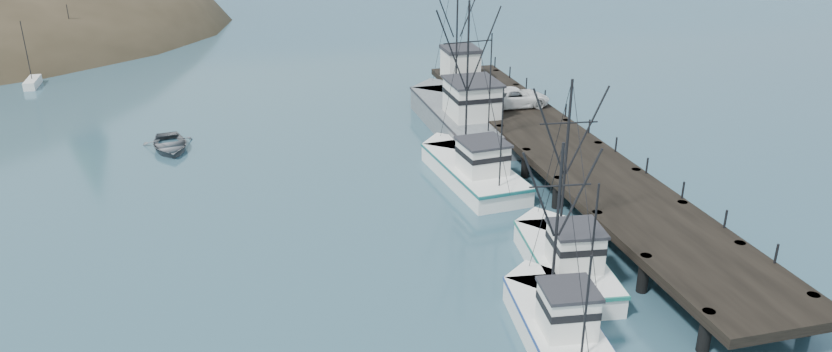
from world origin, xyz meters
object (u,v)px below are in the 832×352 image
Objects in this scene: trawler_near at (564,259)px; trawler_far at (472,168)px; pier at (562,150)px; trawler_mid at (555,322)px; work_vessel at (462,114)px; pickup_truck at (515,97)px; motorboat at (170,149)px; pier_shed at (460,63)px.

trawler_far reaches higher than trawler_near.
trawler_far is at bearing 92.92° from trawler_near.
pier is 19.44m from trawler_mid.
work_vessel reaches higher than trawler_near.
trawler_far is 10.87m from pickup_truck.
trawler_near is 12.86m from trawler_far.
motorboat is at bearing 177.33° from work_vessel.
pier_shed is at bearing 82.36° from trawler_near.
motorboat is at bearing 130.42° from trawler_near.
pickup_truck is 26.28m from motorboat.
pier_shed is at bearing 79.08° from trawler_mid.
work_vessel is at bearing 69.67° from pickup_truck.
trawler_mid reaches higher than pickup_truck.
pier_shed is 25.50m from motorboat.
work_vessel reaches higher than trawler_mid.
pier is at bearing 179.03° from pickup_truck.
motorboat is (-24.42, -6.51, -3.42)m from pier_shed.
trawler_mid is at bearing -118.41° from trawler_near.
motorboat is (-20.34, 23.89, -0.82)m from trawler_near.
work_vessel reaches higher than pier_shed.
trawler_far is at bearing 175.92° from pier.
pier_shed is (-1.50, 18.00, 1.73)m from pier.
pier is at bearing -70.40° from work_vessel.
trawler_near is 1.90× the size of pickup_truck.
trawler_near is 5.84m from trawler_mid.
trawler_near is at bearing -94.64° from work_vessel.
motorboat is at bearing 84.36° from pickup_truck.
work_vessel is 3.25× the size of motorboat.
trawler_near is 22.93m from work_vessel.
trawler_mid is at bearing 162.04° from pickup_truck.
motorboat is at bearing 156.09° from pier.
trawler_mid is at bearing -66.93° from motorboat.
trawler_near reaches higher than pickup_truck.
pier is at bearing -85.24° from pier_shed.
trawler_near is 1.12× the size of trawler_mid.
trawler_near reaches higher than pier.
trawler_near is 3.22× the size of pier_shed.
trawler_far is 10.33m from work_vessel.
trawler_far reaches higher than pickup_truck.
pier is 8.55× the size of motorboat.
pier is at bearing 65.77° from trawler_near.
trawler_near is at bearing -87.08° from trawler_far.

